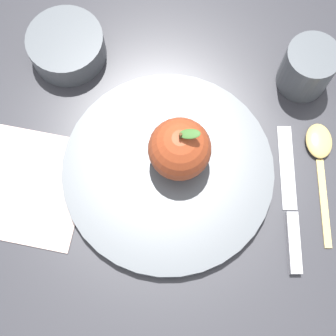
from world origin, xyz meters
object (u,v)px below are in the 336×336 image
linen_napkin (32,186)px  side_bowl (66,45)px  spoon (320,153)px  apple (180,149)px  cup (308,67)px  dinner_plate (168,170)px  knife (291,212)px

linen_napkin → side_bowl: bearing=73.2°
spoon → linen_napkin: (-0.37, -0.00, -0.00)m
apple → cup: size_ratio=1.27×
dinner_plate → cup: (0.19, 0.11, 0.03)m
dinner_plate → linen_napkin: (-0.17, 0.00, -0.01)m
knife → linen_napkin: bearing=167.8°
side_bowl → cup: 0.32m
dinner_plate → cup: 0.22m
apple → side_bowl: apple is taller
spoon → linen_napkin: 0.37m
side_bowl → knife: 0.37m
knife → dinner_plate: bearing=154.9°
apple → cup: bearing=29.2°
apple → spoon: (0.18, -0.01, -0.05)m
apple → side_bowl: 0.22m
cup → spoon: (0.00, -0.11, -0.03)m
knife → spoon: (0.05, 0.07, 0.00)m
dinner_plate → spoon: (0.20, 0.00, -0.00)m
apple → knife: bearing=-31.2°
cup → linen_napkin: (-0.37, -0.11, -0.04)m
dinner_plate → linen_napkin: size_ratio=1.81×
linen_napkin → knife: bearing=-12.2°
side_bowl → spoon: (0.31, -0.18, -0.02)m
dinner_plate → side_bowl: 0.22m
apple → side_bowl: (-0.13, 0.18, -0.03)m
side_bowl → spoon: side_bowl is taller
side_bowl → knife: side_bowl is taller
side_bowl → linen_napkin: size_ratio=0.70×
cup → spoon: bearing=-88.3°
dinner_plate → apple: 0.05m
dinner_plate → cup: bearing=29.7°
apple → knife: 0.16m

